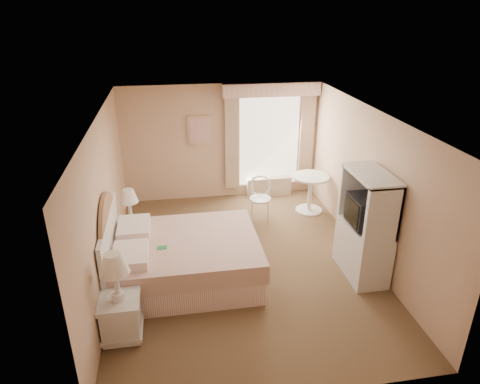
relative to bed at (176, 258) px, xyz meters
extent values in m
cube|color=brown|center=(1.11, 0.31, -0.39)|extent=(4.20, 5.50, 0.01)
cube|color=silver|center=(1.11, 0.31, 2.11)|extent=(4.20, 5.50, 0.01)
cube|color=#D0AB8B|center=(1.11, 3.06, 0.86)|extent=(4.20, 0.01, 2.50)
cube|color=#D0AB8B|center=(1.11, -2.44, 0.86)|extent=(4.20, 0.01, 2.50)
cube|color=#D0AB8B|center=(-0.99, 0.31, 0.86)|extent=(0.01, 5.50, 2.50)
cube|color=#D0AB8B|center=(3.21, 0.31, 0.86)|extent=(0.01, 5.50, 2.50)
cube|color=white|center=(2.16, 3.03, 0.86)|extent=(1.30, 0.02, 2.00)
cube|color=tan|center=(1.33, 2.98, 0.86)|extent=(0.30, 0.08, 2.05)
cube|color=tan|center=(2.99, 2.98, 0.86)|extent=(0.30, 0.08, 2.05)
cube|color=tan|center=(2.16, 2.94, 1.98)|extent=(2.05, 0.20, 0.28)
cube|color=beige|center=(2.16, 2.94, -0.18)|extent=(1.00, 0.22, 0.42)
cube|color=tan|center=(0.66, 3.03, 1.16)|extent=(0.52, 0.03, 0.62)
cube|color=beige|center=(0.66, 3.01, 1.16)|extent=(0.42, 0.02, 0.52)
cube|color=tan|center=(0.11, 0.00, -0.19)|extent=(2.27, 1.73, 0.39)
cube|color=beige|center=(0.11, 0.00, 0.15)|extent=(2.33, 1.79, 0.30)
cube|color=white|center=(-0.62, -0.41, 0.37)|extent=(0.49, 0.67, 0.15)
cube|color=white|center=(-0.62, 0.41, 0.37)|extent=(0.49, 0.67, 0.15)
cube|color=#279148|center=(-0.18, -0.16, 0.31)|extent=(0.14, 0.10, 0.01)
cube|color=silver|center=(-0.94, 0.00, 0.21)|extent=(0.06, 1.84, 1.19)
cylinder|color=#9C7253|center=(-0.94, 0.00, 0.31)|extent=(0.05, 1.62, 1.62)
cube|color=silver|center=(-0.73, -1.16, -0.11)|extent=(0.47, 0.47, 0.51)
cube|color=silver|center=(-0.73, -1.16, 0.17)|extent=(0.51, 0.51, 0.06)
cube|color=silver|center=(-0.73, -1.16, -0.29)|extent=(0.51, 0.51, 0.05)
cylinder|color=silver|center=(-0.73, -1.16, 0.26)|extent=(0.16, 0.16, 0.10)
cylinder|color=silver|center=(-0.73, -1.16, 0.46)|extent=(0.07, 0.07, 0.41)
cone|color=white|center=(-0.73, -1.16, 0.74)|extent=(0.37, 0.37, 0.27)
cube|color=silver|center=(-0.73, 1.16, -0.15)|extent=(0.41, 0.41, 0.45)
cube|color=silver|center=(-0.73, 1.16, 0.10)|extent=(0.45, 0.45, 0.05)
cube|color=silver|center=(-0.73, 1.16, -0.30)|extent=(0.45, 0.45, 0.04)
cylinder|color=silver|center=(-0.73, 1.16, 0.17)|extent=(0.14, 0.14, 0.09)
cylinder|color=silver|center=(-0.73, 1.16, 0.35)|extent=(0.06, 0.06, 0.36)
cone|color=white|center=(-0.73, 1.16, 0.59)|extent=(0.32, 0.32, 0.23)
cylinder|color=silver|center=(2.81, 2.00, -0.37)|extent=(0.55, 0.55, 0.03)
cylinder|color=silver|center=(2.81, 2.00, 0.00)|extent=(0.08, 0.08, 0.74)
cylinder|color=silver|center=(2.81, 2.00, 0.38)|extent=(0.74, 0.74, 0.04)
cylinder|color=silver|center=(1.52, 1.68, -0.17)|extent=(0.03, 0.03, 0.43)
cylinder|color=silver|center=(1.84, 1.61, -0.17)|extent=(0.03, 0.03, 0.43)
cylinder|color=silver|center=(1.59, 2.00, -0.17)|extent=(0.03, 0.03, 0.43)
cylinder|color=silver|center=(1.91, 1.93, -0.17)|extent=(0.03, 0.03, 0.43)
cylinder|color=silver|center=(1.72, 1.81, 0.05)|extent=(0.51, 0.51, 0.04)
torus|color=silver|center=(1.75, 1.94, 0.28)|extent=(0.43, 0.19, 0.41)
cylinder|color=silver|center=(1.59, 2.00, 0.24)|extent=(0.03, 0.03, 0.38)
cylinder|color=silver|center=(1.91, 1.93, 0.24)|extent=(0.03, 0.03, 0.38)
cube|color=silver|center=(2.92, -0.30, 0.04)|extent=(0.52, 1.04, 0.85)
cube|color=silver|center=(2.92, -0.78, 0.89)|extent=(0.52, 0.08, 0.85)
cube|color=silver|center=(2.92, 0.18, 0.89)|extent=(0.52, 0.08, 0.85)
cube|color=silver|center=(2.92, -0.30, 1.31)|extent=(0.52, 1.04, 0.06)
cube|color=silver|center=(3.16, -0.30, 0.89)|extent=(0.04, 1.04, 0.85)
cube|color=black|center=(2.90, -0.30, 0.73)|extent=(0.45, 0.57, 0.45)
cube|color=black|center=(2.67, -0.30, 0.73)|extent=(0.02, 0.47, 0.38)
camera|label=1|loc=(0.06, -5.70, 3.61)|focal=32.00mm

